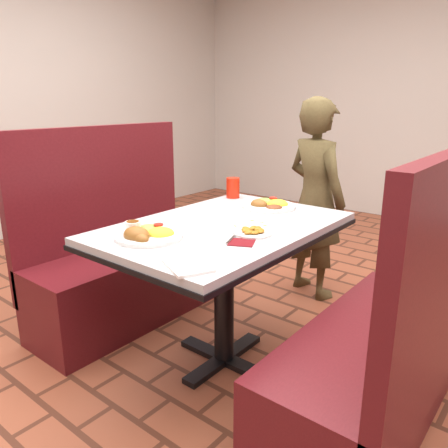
{
  "coord_description": "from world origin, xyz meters",
  "views": [
    {
      "loc": [
        1.26,
        -1.56,
        1.33
      ],
      "look_at": [
        0.0,
        0.0,
        0.75
      ],
      "focal_mm": 35.0,
      "sensor_mm": 36.0,
      "label": 1
    }
  ],
  "objects_px": {
    "booth_bench_right": "(381,361)",
    "diner_person": "(315,199)",
    "booth_bench_left": "(123,267)",
    "red_tumbler": "(233,188)",
    "dining_table": "(224,243)",
    "far_dinner_plate": "(270,203)",
    "near_dinner_plate": "(147,231)",
    "plantain_plate": "(253,232)"
  },
  "relations": [
    {
      "from": "near_dinner_plate",
      "to": "red_tumbler",
      "type": "distance_m",
      "value": 0.89
    },
    {
      "from": "dining_table",
      "to": "booth_bench_left",
      "type": "distance_m",
      "value": 0.86
    },
    {
      "from": "near_dinner_plate",
      "to": "plantain_plate",
      "type": "bearing_deg",
      "value": 45.89
    },
    {
      "from": "near_dinner_plate",
      "to": "booth_bench_left",
      "type": "bearing_deg",
      "value": 151.01
    },
    {
      "from": "diner_person",
      "to": "red_tumbler",
      "type": "bearing_deg",
      "value": 85.2
    },
    {
      "from": "booth_bench_left",
      "to": "diner_person",
      "type": "bearing_deg",
      "value": 55.63
    },
    {
      "from": "booth_bench_right",
      "to": "diner_person",
      "type": "xyz_separation_m",
      "value": [
        -0.87,
        1.07,
        0.34
      ]
    },
    {
      "from": "diner_person",
      "to": "far_dinner_plate",
      "type": "relative_size",
      "value": 4.62
    },
    {
      "from": "booth_bench_right",
      "to": "red_tumbler",
      "type": "relative_size",
      "value": 9.94
    },
    {
      "from": "booth_bench_left",
      "to": "booth_bench_right",
      "type": "height_order",
      "value": "same"
    },
    {
      "from": "plantain_plate",
      "to": "red_tumbler",
      "type": "xyz_separation_m",
      "value": [
        -0.52,
        0.53,
        0.05
      ]
    },
    {
      "from": "dining_table",
      "to": "plantain_plate",
      "type": "bearing_deg",
      "value": -13.32
    },
    {
      "from": "dining_table",
      "to": "red_tumbler",
      "type": "xyz_separation_m",
      "value": [
        -0.32,
        0.49,
        0.16
      ]
    },
    {
      "from": "red_tumbler",
      "to": "far_dinner_plate",
      "type": "bearing_deg",
      "value": -13.03
    },
    {
      "from": "diner_person",
      "to": "plantain_plate",
      "type": "xyz_separation_m",
      "value": [
        0.27,
        -1.12,
        0.09
      ]
    },
    {
      "from": "dining_table",
      "to": "near_dinner_plate",
      "type": "xyz_separation_m",
      "value": [
        -0.12,
        -0.38,
        0.13
      ]
    },
    {
      "from": "dining_table",
      "to": "red_tumbler",
      "type": "relative_size",
      "value": 10.04
    },
    {
      "from": "booth_bench_right",
      "to": "diner_person",
      "type": "height_order",
      "value": "diner_person"
    },
    {
      "from": "plantain_plate",
      "to": "red_tumbler",
      "type": "distance_m",
      "value": 0.75
    },
    {
      "from": "far_dinner_plate",
      "to": "booth_bench_right",
      "type": "bearing_deg",
      "value": -27.1
    },
    {
      "from": "diner_person",
      "to": "near_dinner_plate",
      "type": "bearing_deg",
      "value": 107.01
    },
    {
      "from": "dining_table",
      "to": "plantain_plate",
      "type": "xyz_separation_m",
      "value": [
        0.2,
        -0.05,
        0.11
      ]
    },
    {
      "from": "far_dinner_plate",
      "to": "plantain_plate",
      "type": "height_order",
      "value": "far_dinner_plate"
    },
    {
      "from": "booth_bench_right",
      "to": "red_tumbler",
      "type": "xyz_separation_m",
      "value": [
        -1.12,
        0.49,
        0.48
      ]
    },
    {
      "from": "near_dinner_plate",
      "to": "red_tumbler",
      "type": "xyz_separation_m",
      "value": [
        -0.21,
        0.86,
        0.03
      ]
    },
    {
      "from": "plantain_plate",
      "to": "red_tumbler",
      "type": "height_order",
      "value": "red_tumbler"
    },
    {
      "from": "dining_table",
      "to": "far_dinner_plate",
      "type": "height_order",
      "value": "far_dinner_plate"
    },
    {
      "from": "booth_bench_left",
      "to": "far_dinner_plate",
      "type": "distance_m",
      "value": 0.99
    },
    {
      "from": "near_dinner_plate",
      "to": "far_dinner_plate",
      "type": "bearing_deg",
      "value": 82.41
    },
    {
      "from": "booth_bench_left",
      "to": "diner_person",
      "type": "relative_size",
      "value": 0.89
    },
    {
      "from": "booth_bench_left",
      "to": "far_dinner_plate",
      "type": "relative_size",
      "value": 4.13
    },
    {
      "from": "dining_table",
      "to": "booth_bench_left",
      "type": "relative_size",
      "value": 1.01
    },
    {
      "from": "far_dinner_plate",
      "to": "plantain_plate",
      "type": "bearing_deg",
      "value": -65.22
    },
    {
      "from": "booth_bench_left",
      "to": "red_tumbler",
      "type": "distance_m",
      "value": 0.83
    },
    {
      "from": "far_dinner_plate",
      "to": "dining_table",
      "type": "bearing_deg",
      "value": -88.22
    },
    {
      "from": "booth_bench_left",
      "to": "red_tumbler",
      "type": "relative_size",
      "value": 9.94
    },
    {
      "from": "far_dinner_plate",
      "to": "red_tumbler",
      "type": "xyz_separation_m",
      "value": [
        -0.31,
        0.07,
        0.03
      ]
    },
    {
      "from": "near_dinner_plate",
      "to": "far_dinner_plate",
      "type": "distance_m",
      "value": 0.8
    },
    {
      "from": "plantain_plate",
      "to": "near_dinner_plate",
      "type": "bearing_deg",
      "value": -134.11
    },
    {
      "from": "booth_bench_left",
      "to": "red_tumbler",
      "type": "bearing_deg",
      "value": 45.77
    },
    {
      "from": "dining_table",
      "to": "far_dinner_plate",
      "type": "bearing_deg",
      "value": 91.78
    },
    {
      "from": "booth_bench_right",
      "to": "near_dinner_plate",
      "type": "height_order",
      "value": "booth_bench_right"
    }
  ]
}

